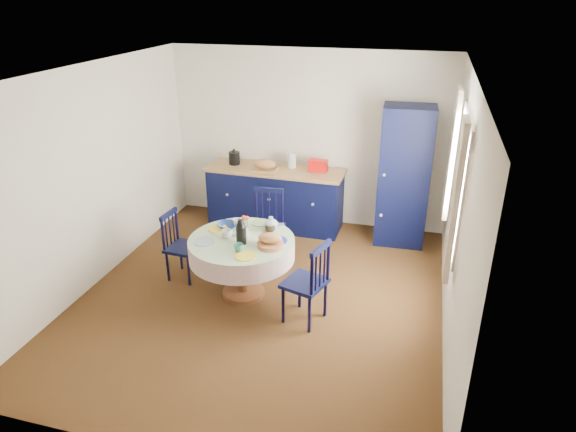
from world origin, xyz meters
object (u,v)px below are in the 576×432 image
Objects in this scene: mug_a at (227,234)px; mug_b at (239,248)px; chair_right at (308,282)px; kitchen_counter at (275,196)px; mug_d at (237,222)px; chair_left at (180,245)px; chair_far at (267,226)px; pantry_cabinet at (404,177)px; mug_c at (270,228)px; dining_table at (243,249)px; cobalt_bowl at (228,226)px.

mug_a is 0.37m from mug_b.
chair_right is at bearing -0.66° from mug_b.
kitchen_counter is 20.62× the size of mug_d.
kitchen_counter is at bearing -16.82° from chair_left.
mug_d is (0.01, -1.59, 0.30)m from kitchen_counter.
chair_far is 9.73× the size of mug_d.
pantry_cabinet is at bearing 40.77° from mug_d.
chair_left reaches higher than mug_d.
mug_a is at bearing -88.50° from kitchen_counter.
chair_far is at bearing -151.22° from pantry_cabinet.
chair_right is at bearing -64.26° from kitchen_counter.
kitchen_counter is 1.04m from chair_far.
chair_right is (-0.79, -2.14, -0.47)m from pantry_cabinet.
chair_far reaches higher than mug_c.
mug_c is (-1.36, -1.58, -0.19)m from pantry_cabinet.
chair_left is 8.71× the size of mug_d.
mug_b is at bearing -73.52° from chair_right.
mug_b is (0.25, -2.18, 0.30)m from kitchen_counter.
pantry_cabinet is at bearing 49.28° from mug_c.
kitchen_counter reaches higher than chair_left.
dining_table is 5.06× the size of cobalt_bowl.
kitchen_counter reaches higher than dining_table.
mug_b is 0.44× the size of cobalt_bowl.
mug_a is (-1.78, -1.85, -0.19)m from pantry_cabinet.
mug_a is (-0.99, 0.29, 0.29)m from chair_right.
chair_left is 6.93× the size of mug_a.
chair_right is 4.00× the size of cobalt_bowl.
chair_far is at bearing -128.34° from chair_right.
dining_table reaches higher than cobalt_bowl.
mug_b is (-0.75, 0.01, 0.29)m from chair_right.
kitchen_counter reaches higher than cobalt_bowl.
chair_left is at bearing -169.91° from mug_d.
chair_left is at bearing 168.01° from dining_table.
chair_far is (0.87, 0.69, 0.05)m from chair_left.
mug_a is at bearing -70.68° from cobalt_bowl.
chair_right is at bearing -112.77° from pantry_cabinet.
kitchen_counter is 1.69m from cobalt_bowl.
chair_left is (-2.47, -1.66, -0.52)m from pantry_cabinet.
mug_a and mug_b have the same top height.
mug_d is at bearing -75.20° from chair_left.
pantry_cabinet is at bearing 176.89° from chair_right.
chair_far is (-1.59, -0.97, -0.47)m from pantry_cabinet.
chair_far is 4.03× the size of cobalt_bowl.
chair_far is at bearing 110.66° from mug_c.
chair_left is 0.90× the size of chair_right.
chair_far is at bearing -46.92° from chair_left.
mug_a is at bearing -100.75° from chair_left.
dining_table is 9.72× the size of mug_a.
chair_far is at bearing 67.32° from cobalt_bowl.
mug_b is 0.57m from mug_c.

